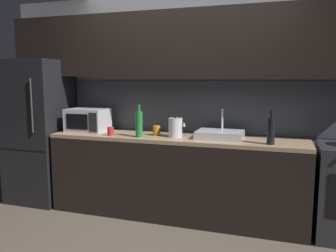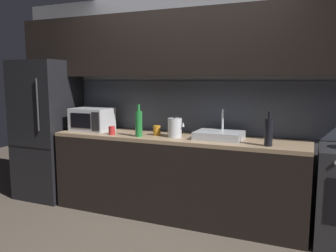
{
  "view_description": "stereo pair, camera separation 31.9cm",
  "coord_description": "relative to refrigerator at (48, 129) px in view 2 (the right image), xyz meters",
  "views": [
    {
      "loc": [
        1.07,
        -2.63,
        1.52
      ],
      "look_at": [
        -0.09,
        0.9,
        1.01
      ],
      "focal_mm": 36.67,
      "sensor_mm": 36.0,
      "label": 1
    },
    {
      "loc": [
        1.37,
        -2.51,
        1.52
      ],
      "look_at": [
        -0.09,
        0.9,
        1.01
      ],
      "focal_mm": 36.67,
      "sensor_mm": 36.0,
      "label": 2
    }
  ],
  "objects": [
    {
      "name": "back_wall",
      "position": [
        1.77,
        0.3,
        0.68
      ],
      "size": [
        4.53,
        0.44,
        2.5
      ],
      "color": "slate",
      "rests_on": "ground"
    },
    {
      "name": "ground_plane",
      "position": [
        1.77,
        -0.9,
        -0.87
      ],
      "size": [
        10.0,
        10.0,
        0.0
      ],
      "primitive_type": "plane",
      "color": "#4C4238"
    },
    {
      "name": "kettle",
      "position": [
        1.79,
        -0.04,
        0.13
      ],
      "size": [
        0.19,
        0.15,
        0.23
      ],
      "color": "#B7BABF",
      "rests_on": "counter_run"
    },
    {
      "name": "refrigerator",
      "position": [
        0.0,
        0.0,
        0.0
      ],
      "size": [
        0.68,
        0.69,
        1.75
      ],
      "color": "black",
      "rests_on": "ground"
    },
    {
      "name": "sink_basin",
      "position": [
        2.26,
        0.03,
        0.07
      ],
      "size": [
        0.48,
        0.38,
        0.3
      ],
      "color": "#ADAFB5",
      "rests_on": "counter_run"
    },
    {
      "name": "mug_amber",
      "position": [
        1.56,
        -0.01,
        0.08
      ],
      "size": [
        0.08,
        0.08,
        0.11
      ],
      "primitive_type": "cylinder",
      "color": "#B27019",
      "rests_on": "counter_run"
    },
    {
      "name": "wine_bottle_dark",
      "position": [
        2.77,
        -0.16,
        0.16
      ],
      "size": [
        0.08,
        0.08,
        0.32
      ],
      "color": "black",
      "rests_on": "counter_run"
    },
    {
      "name": "mug_red",
      "position": [
        1.08,
        -0.17,
        0.07
      ],
      "size": [
        0.07,
        0.07,
        0.1
      ],
      "primitive_type": "cylinder",
      "color": "#A82323",
      "rests_on": "counter_run"
    },
    {
      "name": "wine_bottle_green",
      "position": [
        1.42,
        -0.17,
        0.17
      ],
      "size": [
        0.08,
        0.08,
        0.35
      ],
      "color": "#1E6B2D",
      "rests_on": "counter_run"
    },
    {
      "name": "microwave",
      "position": [
        0.68,
        0.02,
        0.16
      ],
      "size": [
        0.46,
        0.35,
        0.27
      ],
      "color": "#A8AAAF",
      "rests_on": "counter_run"
    },
    {
      "name": "counter_run",
      "position": [
        1.77,
        0.0,
        -0.42
      ],
      "size": [
        2.79,
        0.6,
        0.9
      ],
      "color": "black",
      "rests_on": "ground"
    }
  ]
}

